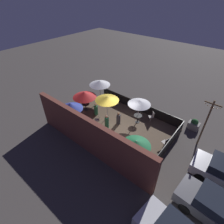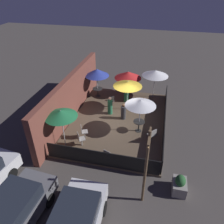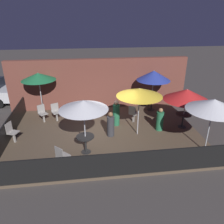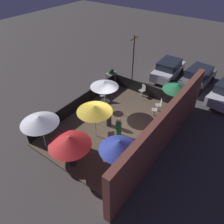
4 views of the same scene
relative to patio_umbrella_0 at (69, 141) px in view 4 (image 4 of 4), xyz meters
The scene contains 26 objects.
ground_plane 4.35m from the patio_umbrella_0, behind, with size 60.00×60.00×0.00m, color #423D3A.
patio_deck 4.32m from the patio_umbrella_0, behind, with size 8.97×6.34×0.12m.
building_wall 5.16m from the patio_umbrella_0, 139.69° to the left, with size 10.57×0.36×3.07m.
fence_front 5.22m from the patio_umbrella_0, 140.77° to the right, with size 8.77×0.05×0.95m.
fence_side_left 8.46m from the patio_umbrella_0, behind, with size 0.05×6.14×0.95m.
patio_umbrella_0 is the anchor object (origin of this frame).
patio_umbrella_1 2.54m from the patio_umbrella_0, 111.69° to the left, with size 1.92×1.92×2.39m.
patio_umbrella_2 5.18m from the patio_umbrella_0, 161.90° to the right, with size 1.91×1.91×2.31m.
patio_umbrella_3 2.48m from the patio_umbrella_0, behind, with size 2.07×2.07×2.30m.
patio_umbrella_4 2.18m from the patio_umbrella_0, 88.61° to the right, with size 2.08×2.08×2.32m.
patio_umbrella_5 7.69m from the patio_umbrella_0, 160.97° to the left, with size 1.84×1.84×2.42m.
dining_table_0 1.19m from the patio_umbrella_0, behind, with size 0.76×0.76×0.73m.
dining_table_1 2.78m from the patio_umbrella_0, 111.69° to the left, with size 0.81×0.81×0.71m.
dining_table_2 5.29m from the patio_umbrella_0, 161.90° to the right, with size 0.73×0.73×0.76m.
patio_chair_0 7.38m from the patio_umbrella_0, 167.65° to the left, with size 0.56×0.56×0.94m.
patio_chair_1 6.43m from the patio_umbrella_0, 156.39° to the right, with size 0.57×0.57×0.95m.
patio_chair_2 8.22m from the patio_umbrella_0, behind, with size 0.52×0.52×0.95m.
patio_chair_3 2.81m from the patio_umbrella_0, 160.66° to the left, with size 0.57×0.57×0.96m.
patio_chair_4 6.74m from the patio_umbrella_0, 165.90° to the left, with size 0.53×0.53×0.95m.
patron_0 3.55m from the patio_umbrella_0, 168.07° to the left, with size 0.40×0.40×1.36m.
patron_1 1.76m from the patio_umbrella_0, behind, with size 0.36×0.36×1.17m.
patron_2 3.93m from the patio_umbrella_0, behind, with size 0.48×0.48×1.20m.
planter_box 9.99m from the patio_umbrella_0, 155.62° to the right, with size 0.91×0.64×0.98m.
light_post 10.21m from the patio_umbrella_0, 166.12° to the right, with size 1.10×0.12×4.02m.
parked_car_0 12.28m from the patio_umbrella_0, behind, with size 4.12×1.90×1.62m.
parked_car_1 12.64m from the patio_umbrella_0, 168.71° to the left, with size 4.33×2.04×1.62m.
Camera 4 is at (8.90, 6.34, 9.59)m, focal length 35.00 mm.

